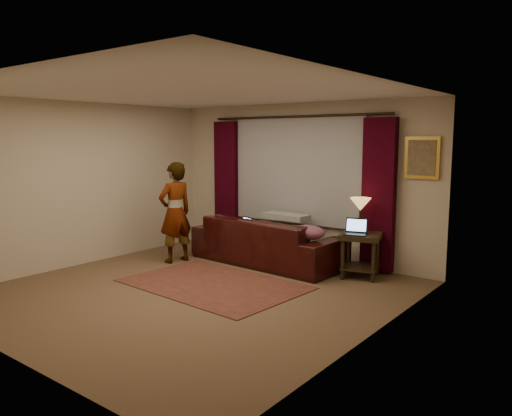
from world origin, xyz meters
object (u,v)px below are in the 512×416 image
Objects in this scene: laptop_sofa at (241,224)px; sofa at (267,232)px; tiffany_lamp at (360,215)px; end_table at (360,255)px; laptop_table at (355,227)px; person at (175,212)px.

sofa is at bearing 43.34° from laptop_sofa.
tiffany_lamp is at bearing 34.61° from laptop_sofa.
sofa is 1.60m from end_table.
laptop_table is (-0.02, -0.14, 0.44)m from end_table.
end_table is at bearing -170.96° from sofa.
sofa is 7.95× the size of laptop_sofa.
person is at bearing -179.55° from laptop_table.
laptop_sofa is 1.97m from laptop_table.
laptop_sofa reaches higher than end_table.
laptop_sofa is at bearing -166.12° from tiffany_lamp.
sofa is 7.44× the size of laptop_table.
laptop_table is (1.96, 0.18, 0.14)m from laptop_sofa.
laptop_table is at bearing -98.23° from end_table.
tiffany_lamp is at bearing 121.65° from end_table.
laptop_table is at bearing 116.81° from person.
laptop_sofa is 0.49× the size of end_table.
person is at bearing -160.68° from end_table.
person is at bearing 36.95° from sofa.
end_table is 1.90× the size of laptop_table.
sofa is at bearing -174.23° from end_table.
tiffany_lamp reaches higher than laptop_sofa.
laptop_table is 0.21× the size of person.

